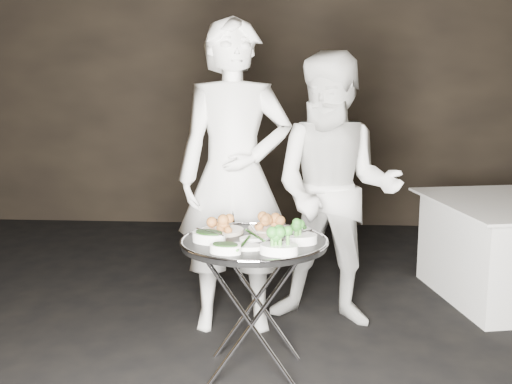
# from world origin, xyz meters

# --- Properties ---
(wall_back) EXTENTS (6.00, 0.05, 3.00)m
(wall_back) POSITION_xyz_m (0.00, 3.52, 1.50)
(wall_back) COLOR black
(wall_back) RESTS_ON floor
(tray_stand) EXTENTS (0.48, 0.41, 0.71)m
(tray_stand) POSITION_xyz_m (0.24, 0.11, 0.40)
(tray_stand) COLOR silver
(tray_stand) RESTS_ON floor
(serving_tray) EXTENTS (0.76, 0.76, 0.04)m
(serving_tray) POSITION_xyz_m (0.24, 0.11, 0.72)
(serving_tray) COLOR black
(serving_tray) RESTS_ON tray_stand
(potato_plate_a) EXTENTS (0.22, 0.22, 0.08)m
(potato_plate_a) POSITION_xyz_m (0.06, 0.26, 0.76)
(potato_plate_a) COLOR beige
(potato_plate_a) RESTS_ON serving_tray
(potato_plate_b) EXTENTS (0.21, 0.21, 0.08)m
(potato_plate_b) POSITION_xyz_m (0.30, 0.32, 0.76)
(potato_plate_b) COLOR beige
(potato_plate_b) RESTS_ON serving_tray
(greens_bowl) EXTENTS (0.11, 0.11, 0.06)m
(greens_bowl) POSITION_xyz_m (0.46, 0.22, 0.76)
(greens_bowl) COLOR white
(greens_bowl) RESTS_ON serving_tray
(asparagus_plate_a) EXTENTS (0.19, 0.16, 0.03)m
(asparagus_plate_a) POSITION_xyz_m (0.24, 0.12, 0.74)
(asparagus_plate_a) COLOR white
(asparagus_plate_a) RESTS_ON serving_tray
(asparagus_plate_b) EXTENTS (0.20, 0.13, 0.04)m
(asparagus_plate_b) POSITION_xyz_m (0.20, -0.05, 0.75)
(asparagus_plate_b) COLOR white
(asparagus_plate_b) RESTS_ON serving_tray
(spinach_bowl_a) EXTENTS (0.22, 0.18, 0.08)m
(spinach_bowl_a) POSITION_xyz_m (0.02, 0.05, 0.76)
(spinach_bowl_a) COLOR white
(spinach_bowl_a) RESTS_ON serving_tray
(spinach_bowl_b) EXTENTS (0.17, 0.13, 0.06)m
(spinach_bowl_b) POSITION_xyz_m (0.12, -0.13, 0.76)
(spinach_bowl_b) COLOR white
(spinach_bowl_b) RESTS_ON serving_tray
(broccoli_bowl_a) EXTENTS (0.20, 0.17, 0.07)m
(broccoli_bowl_a) POSITION_xyz_m (0.47, 0.06, 0.76)
(broccoli_bowl_a) COLOR white
(broccoli_bowl_a) RESTS_ON serving_tray
(broccoli_bowl_b) EXTENTS (0.20, 0.16, 0.08)m
(broccoli_bowl_b) POSITION_xyz_m (0.37, -0.13, 0.76)
(broccoli_bowl_b) COLOR white
(broccoli_bowl_b) RESTS_ON serving_tray
(serving_utensils) EXTENTS (0.59, 0.43, 0.01)m
(serving_utensils) POSITION_xyz_m (0.26, 0.18, 0.78)
(serving_utensils) COLOR silver
(serving_utensils) RESTS_ON serving_tray
(waiter_left) EXTENTS (0.72, 0.51, 1.89)m
(waiter_left) POSITION_xyz_m (0.08, 0.76, 0.94)
(waiter_left) COLOR silver
(waiter_left) RESTS_ON floor
(waiter_right) EXTENTS (0.93, 0.79, 1.70)m
(waiter_right) POSITION_xyz_m (0.69, 0.85, 0.85)
(waiter_right) COLOR silver
(waiter_right) RESTS_ON floor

